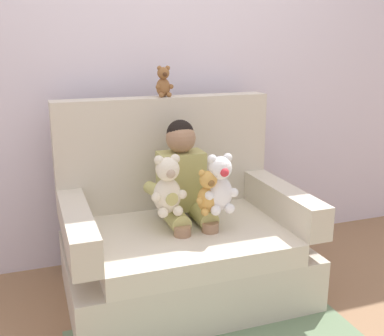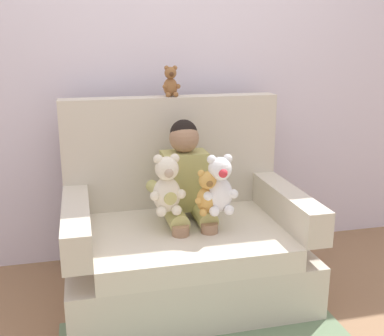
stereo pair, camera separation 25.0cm
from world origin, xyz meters
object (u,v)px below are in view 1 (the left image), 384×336
at_px(armchair, 181,237).
at_px(plush_white, 220,185).
at_px(plush_brown_on_backrest, 164,82).
at_px(plush_cream, 168,187).
at_px(plush_honey, 208,193).
at_px(seated_child, 185,186).

relative_size(armchair, plush_white, 4.08).
relative_size(armchair, plush_brown_on_backrest, 7.18).
relative_size(plush_cream, plush_white, 1.01).
relative_size(plush_honey, plush_brown_on_backrest, 1.33).
bearing_deg(plush_honey, plush_cream, 149.43).
distance_m(armchair, plush_brown_on_backrest, 0.92).
relative_size(seated_child, plush_brown_on_backrest, 4.47).
bearing_deg(plush_white, seated_child, 122.70).
bearing_deg(plush_white, plush_brown_on_backrest, 104.69).
relative_size(armchair, plush_honey, 5.39).
bearing_deg(plush_cream, seated_child, 55.74).
height_order(plush_white, plush_honey, plush_white).
bearing_deg(armchair, plush_cream, -133.98).
relative_size(plush_white, plush_brown_on_backrest, 1.76).
distance_m(armchair, plush_honey, 0.37).
bearing_deg(seated_child, plush_cream, -140.75).
xyz_separation_m(seated_child, plush_cream, (-0.14, -0.12, 0.05)).
distance_m(plush_white, plush_honey, 0.08).
height_order(seated_child, plush_cream, seated_child).
xyz_separation_m(armchair, plush_cream, (-0.11, -0.11, 0.35)).
height_order(seated_child, plush_honey, seated_child).
bearing_deg(plush_brown_on_backrest, plush_honey, -94.93).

